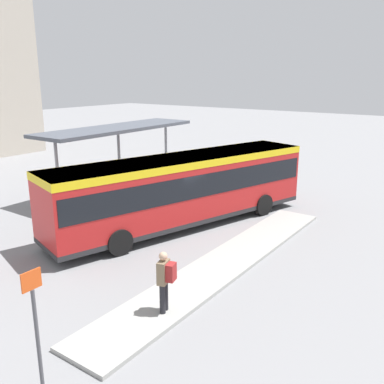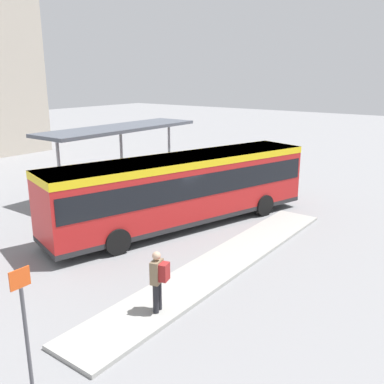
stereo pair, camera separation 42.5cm
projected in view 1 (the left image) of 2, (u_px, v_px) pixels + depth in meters
ground_plane at (184, 225)px, 18.91m from camera, size 120.00×120.00×0.00m
curb_island at (225, 263)px, 14.96m from camera, size 13.25×1.80×0.12m
city_bus at (184, 186)px, 18.44m from camera, size 12.49×5.91×3.07m
pedestrian_waiting at (165, 278)px, 11.53m from camera, size 0.48×0.53×1.76m
bicycle_white at (239, 169)px, 28.40m from camera, size 0.48×1.57×0.68m
bicycle_red at (230, 167)px, 28.93m from camera, size 0.48×1.80×0.77m
bicycle_blue at (217, 167)px, 29.03m from camera, size 0.48×1.53×0.66m
station_shelter at (118, 130)px, 23.62m from camera, size 9.89×2.73×3.65m
potted_planter_near_shelter at (150, 189)px, 22.50m from camera, size 0.81×0.81×1.21m
platform_sign at (36, 328)px, 8.52m from camera, size 0.44×0.08×2.80m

